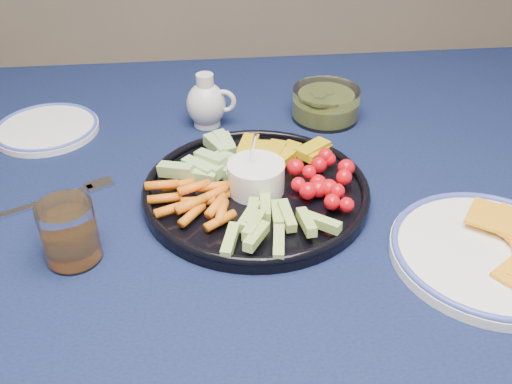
{
  "coord_description": "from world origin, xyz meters",
  "views": [
    {
      "loc": [
        -0.13,
        -0.69,
        1.24
      ],
      "look_at": [
        -0.06,
        -0.01,
        0.76
      ],
      "focal_mm": 40.0,
      "sensor_mm": 36.0,
      "label": 1
    }
  ],
  "objects": [
    {
      "name": "dining_table",
      "position": [
        0.0,
        0.0,
        0.66
      ],
      "size": [
        1.67,
        1.07,
        0.75
      ],
      "color": "#482A18",
      "rests_on": "ground"
    },
    {
      "name": "crudite_platter",
      "position": [
        -0.06,
        -0.0,
        0.77
      ],
      "size": [
        0.33,
        0.33,
        0.11
      ],
      "color": "black",
      "rests_on": "dining_table"
    },
    {
      "name": "creamer_pitcher",
      "position": [
        -0.12,
        0.23,
        0.79
      ],
      "size": [
        0.09,
        0.07,
        0.1
      ],
      "color": "silver",
      "rests_on": "dining_table"
    },
    {
      "name": "pickle_bowl",
      "position": [
        0.09,
        0.23,
        0.77
      ],
      "size": [
        0.12,
        0.12,
        0.06
      ],
      "color": "white",
      "rests_on": "dining_table"
    },
    {
      "name": "cheese_plate",
      "position": [
        0.22,
        -0.17,
        0.76
      ],
      "size": [
        0.25,
        0.25,
        0.03
      ],
      "color": "white",
      "rests_on": "dining_table"
    },
    {
      "name": "juice_tumbler",
      "position": [
        -0.31,
        -0.11,
        0.78
      ],
      "size": [
        0.07,
        0.07,
        0.08
      ],
      "color": "white",
      "rests_on": "dining_table"
    },
    {
      "name": "fork_left",
      "position": [
        -0.35,
        0.02,
        0.75
      ],
      "size": [
        0.18,
        0.1,
        0.0
      ],
      "color": "silver",
      "rests_on": "dining_table"
    },
    {
      "name": "side_plate_extra",
      "position": [
        -0.41,
        0.23,
        0.75
      ],
      "size": [
        0.18,
        0.18,
        0.01
      ],
      "color": "white",
      "rests_on": "dining_table"
    }
  ]
}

